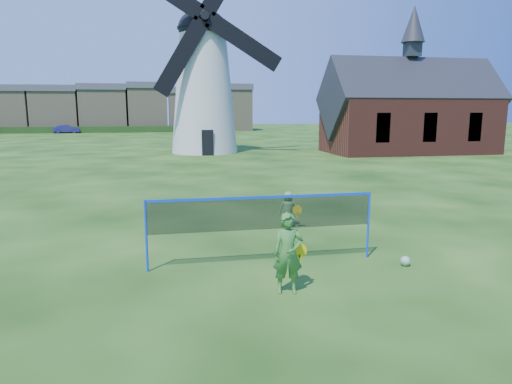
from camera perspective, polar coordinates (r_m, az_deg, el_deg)
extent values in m
plane|color=black|center=(10.55, -0.55, -8.56)|extent=(220.00, 220.00, 0.00)
ellipsoid|color=black|center=(38.38, -6.70, 19.66)|extent=(3.85, 3.85, 2.89)
cylinder|color=black|center=(38.38, -6.70, 19.66)|extent=(3.99, 3.99, 0.16)
cube|color=black|center=(35.30, -6.07, 6.14)|extent=(0.89, 0.11, 1.96)
cube|color=black|center=(35.78, -6.25, 11.76)|extent=(0.62, 0.11, 0.80)
cube|color=black|center=(36.40, -6.40, 16.23)|extent=(0.53, 0.11, 0.71)
cylinder|color=black|center=(36.64, -6.47, 20.98)|extent=(0.62, 1.07, 0.62)
cylinder|color=black|center=(40.70, -6.98, 20.24)|extent=(1.96, 0.11, 1.96)
cylinder|color=black|center=(40.27, -6.93, 20.36)|extent=(0.12, 1.60, 0.12)
cube|color=black|center=(35.86, -9.34, 16.35)|extent=(4.31, 0.09, 5.97)
cube|color=black|center=(36.50, -1.49, 18.20)|extent=(5.97, 0.09, 4.31)
cube|color=maroon|center=(39.62, 18.46, 7.83)|extent=(13.00, 6.50, 4.33)
cube|color=#2D3035|center=(39.62, 18.64, 10.96)|extent=(13.65, 6.62, 6.62)
cube|color=#2D3035|center=(39.90, 18.96, 16.49)|extent=(1.08, 1.08, 1.08)
cone|color=#2D3035|center=(40.18, 19.13, 19.24)|extent=(1.84, 1.84, 2.82)
cube|color=black|center=(35.02, 15.59, 7.75)|extent=(1.08, 0.11, 2.17)
cube|color=black|center=(36.88, 20.91, 7.56)|extent=(1.08, 0.11, 2.17)
cube|color=black|center=(39.01, 25.69, 7.33)|extent=(1.08, 0.11, 2.17)
cylinder|color=blue|center=(9.90, -13.56, -5.41)|extent=(0.05, 0.05, 1.55)
cylinder|color=blue|center=(10.87, 13.85, -4.04)|extent=(0.05, 0.05, 1.55)
cube|color=black|center=(10.00, 0.82, -2.75)|extent=(5.00, 0.02, 0.70)
cube|color=blue|center=(9.93, 0.83, -0.67)|extent=(5.00, 0.02, 0.06)
imported|color=#3B7D32|center=(8.56, 4.03, -7.67)|extent=(0.61, 0.45, 1.53)
cylinder|color=yellow|center=(8.81, 5.49, -7.32)|extent=(0.28, 0.02, 0.28)
cube|color=yellow|center=(8.86, 5.47, -8.37)|extent=(0.03, 0.02, 0.20)
imported|color=#559447|center=(13.47, 4.04, -2.13)|extent=(0.58, 0.46, 1.05)
cylinder|color=yellow|center=(13.32, 5.20, -2.24)|extent=(0.28, 0.02, 0.28)
cube|color=yellow|center=(13.36, 5.19, -2.95)|extent=(0.03, 0.02, 0.20)
sphere|color=green|center=(10.69, 18.17, -8.20)|extent=(0.22, 0.22, 0.22)
cube|color=tan|center=(85.61, -28.56, 8.77)|extent=(7.49, 8.00, 6.43)
cube|color=#4C4C54|center=(85.68, -28.77, 11.25)|extent=(7.79, 8.40, 1.00)
cube|color=tan|center=(83.69, -23.52, 9.16)|extent=(7.15, 8.00, 6.46)
cube|color=#4C4C54|center=(83.76, -23.70, 11.71)|extent=(7.45, 8.40, 1.00)
cube|color=tan|center=(82.43, -18.30, 9.59)|extent=(7.43, 8.00, 6.75)
cube|color=#4C4C54|center=(82.52, -18.45, 12.28)|extent=(7.73, 8.40, 1.00)
cube|color=tan|center=(81.88, -13.27, 9.94)|extent=(6.26, 8.00, 7.07)
cube|color=#4C4C54|center=(81.98, -13.39, 12.76)|extent=(6.56, 8.40, 1.00)
cube|color=tan|center=(81.91, -8.62, 9.81)|extent=(6.21, 8.00, 6.27)
cube|color=#4C4C54|center=(81.98, -8.69, 12.35)|extent=(6.51, 8.40, 1.00)
cube|color=tan|center=(82.55, -3.57, 10.13)|extent=(7.56, 8.00, 6.94)
cube|color=#4C4C54|center=(82.65, -3.60, 12.89)|extent=(7.86, 8.40, 1.00)
cube|color=#193814|center=(78.52, -26.19, 6.96)|extent=(62.00, 0.80, 1.00)
imported|color=navy|center=(77.10, -22.59, 7.29)|extent=(4.03, 1.71, 1.29)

